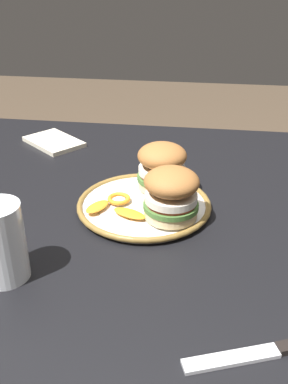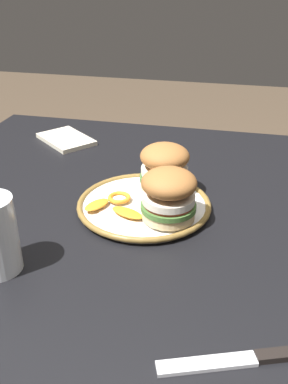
{
  "view_description": "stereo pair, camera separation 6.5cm",
  "coord_description": "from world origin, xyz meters",
  "px_view_note": "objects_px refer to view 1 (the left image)",
  "views": [
    {
      "loc": [
        -0.71,
        -0.16,
        1.16
      ],
      "look_at": [
        0.06,
        -0.05,
        0.74
      ],
      "focal_mm": 40.46,
      "sensor_mm": 36.0,
      "label": 1
    },
    {
      "loc": [
        -0.7,
        -0.23,
        1.16
      ],
      "look_at": [
        0.06,
        -0.05,
        0.74
      ],
      "focal_mm": 40.46,
      "sensor_mm": 36.0,
      "label": 2
    }
  ],
  "objects_px": {
    "dinner_plate": "(144,205)",
    "sandwich_half_right": "(171,193)",
    "sandwich_half_left": "(162,166)",
    "dining_table": "(115,258)",
    "table_knife": "(275,351)",
    "drinking_glass": "(2,247)"
  },
  "relations": [
    {
      "from": "dinner_plate",
      "to": "sandwich_half_right",
      "type": "bearing_deg",
      "value": -129.52
    },
    {
      "from": "dinner_plate",
      "to": "sandwich_half_left",
      "type": "bearing_deg",
      "value": -21.87
    },
    {
      "from": "dining_table",
      "to": "table_knife",
      "type": "relative_size",
      "value": 5.38
    },
    {
      "from": "dining_table",
      "to": "sandwich_half_left",
      "type": "height_order",
      "value": "sandwich_half_left"
    },
    {
      "from": "dinner_plate",
      "to": "sandwich_half_left",
      "type": "relative_size",
      "value": 2.17
    },
    {
      "from": "dinner_plate",
      "to": "table_knife",
      "type": "bearing_deg",
      "value": -147.04
    },
    {
      "from": "sandwich_half_right",
      "to": "drinking_glass",
      "type": "bearing_deg",
      "value": 128.35
    },
    {
      "from": "sandwich_half_right",
      "to": "drinking_glass",
      "type": "distance_m",
      "value": 0.32
    },
    {
      "from": "sandwich_half_left",
      "to": "drinking_glass",
      "type": "height_order",
      "value": "drinking_glass"
    },
    {
      "from": "dining_table",
      "to": "drinking_glass",
      "type": "distance_m",
      "value": 0.28
    },
    {
      "from": "dinner_plate",
      "to": "table_knife",
      "type": "relative_size",
      "value": 1.3
    },
    {
      "from": "dinner_plate",
      "to": "drinking_glass",
      "type": "xyz_separation_m",
      "value": [
        -0.25,
        0.19,
        0.05
      ]
    },
    {
      "from": "sandwich_half_right",
      "to": "dinner_plate",
      "type": "bearing_deg",
      "value": 50.48
    },
    {
      "from": "dining_table",
      "to": "sandwich_half_right",
      "type": "xyz_separation_m",
      "value": [
        0.01,
        -0.11,
        0.16
      ]
    },
    {
      "from": "dining_table",
      "to": "drinking_glass",
      "type": "bearing_deg",
      "value": 143.59
    },
    {
      "from": "dinner_plate",
      "to": "sandwich_half_right",
      "type": "height_order",
      "value": "sandwich_half_right"
    },
    {
      "from": "sandwich_half_left",
      "to": "drinking_glass",
      "type": "distance_m",
      "value": 0.39
    },
    {
      "from": "dinner_plate",
      "to": "drinking_glass",
      "type": "relative_size",
      "value": 2.1
    },
    {
      "from": "dining_table",
      "to": "dinner_plate",
      "type": "height_order",
      "value": "dinner_plate"
    },
    {
      "from": "drinking_glass",
      "to": "table_knife",
      "type": "xyz_separation_m",
      "value": [
        -0.1,
        -0.42,
        -0.05
      ]
    },
    {
      "from": "dining_table",
      "to": "table_knife",
      "type": "distance_m",
      "value": 0.41
    },
    {
      "from": "sandwich_half_right",
      "to": "drinking_glass",
      "type": "relative_size",
      "value": 1.04
    }
  ]
}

